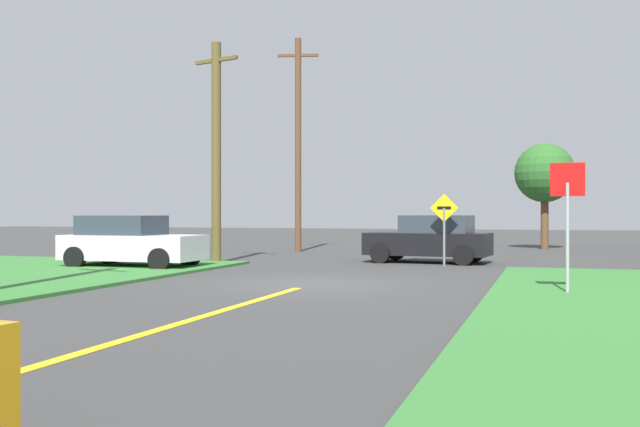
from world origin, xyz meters
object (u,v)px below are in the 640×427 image
(car_approaching_junction, at_px, (430,239))
(oak_tree_right, at_px, (545,174))
(utility_pole_mid, at_px, (216,150))
(parked_car_near_building, at_px, (130,242))
(direction_sign, at_px, (444,221))
(stop_sign, at_px, (567,204))
(utility_pole_far, at_px, (298,142))

(car_approaching_junction, bearing_deg, oak_tree_right, -103.72)
(car_approaching_junction, relative_size, utility_pole_mid, 0.58)
(parked_car_near_building, relative_size, direction_sign, 1.84)
(stop_sign, relative_size, parked_car_near_building, 0.64)
(utility_pole_mid, xyz_separation_m, direction_sign, (7.52, 1.08, -2.40))
(stop_sign, xyz_separation_m, oak_tree_right, (-0.54, 19.76, 1.66))
(utility_pole_far, relative_size, oak_tree_right, 1.89)
(parked_car_near_building, height_order, utility_pole_far, utility_pole_far)
(car_approaching_junction, distance_m, direction_sign, 1.66)
(parked_car_near_building, relative_size, utility_pole_mid, 0.57)
(utility_pole_mid, distance_m, direction_sign, 7.97)
(parked_car_near_building, bearing_deg, utility_pole_far, 80.14)
(utility_pole_far, relative_size, direction_sign, 4.06)
(utility_pole_mid, bearing_deg, car_approaching_junction, 19.71)
(oak_tree_right, bearing_deg, utility_pole_mid, -128.70)
(parked_car_near_building, relative_size, oak_tree_right, 0.86)
(car_approaching_junction, xyz_separation_m, utility_pole_far, (-6.65, 5.30, 4.03))
(utility_pole_mid, distance_m, utility_pole_far, 7.82)
(utility_pole_far, bearing_deg, car_approaching_junction, -38.55)
(parked_car_near_building, xyz_separation_m, utility_pole_far, (1.81, 10.46, 4.03))
(parked_car_near_building, height_order, direction_sign, direction_sign)
(utility_pole_far, distance_m, oak_tree_right, 11.73)
(stop_sign, height_order, oak_tree_right, oak_tree_right)
(utility_pole_mid, height_order, oak_tree_right, utility_pole_mid)
(stop_sign, xyz_separation_m, utility_pole_far, (-10.88, 14.36, 2.95))
(car_approaching_junction, xyz_separation_m, direction_sign, (0.67, -1.38, 0.63))
(direction_sign, xyz_separation_m, oak_tree_right, (3.02, 12.08, 2.11))
(utility_pole_far, height_order, direction_sign, utility_pole_far)
(stop_sign, height_order, parked_car_near_building, stop_sign)
(parked_car_near_building, distance_m, utility_pole_mid, 4.37)
(utility_pole_far, bearing_deg, utility_pole_mid, -91.49)
(parked_car_near_building, bearing_deg, car_approaching_junction, 31.36)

